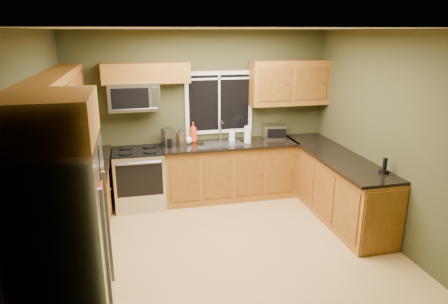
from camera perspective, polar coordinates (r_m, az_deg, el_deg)
name	(u,v)px	position (r m, az deg, el deg)	size (l,w,h in m)	color
floor	(226,243)	(5.37, 0.33, -12.93)	(4.20, 4.20, 0.00)	tan
ceiling	(227,28)	(4.66, 0.39, 17.23)	(4.20, 4.20, 0.00)	white
back_wall	(201,115)	(6.56, -3.30, 5.25)	(4.20, 4.20, 0.00)	#37391E
front_wall	(279,205)	(3.22, 7.85, -7.53)	(4.20, 4.20, 0.00)	#37391E
left_wall	(41,156)	(4.83, -24.66, -0.59)	(3.60, 3.60, 0.00)	#37391E
right_wall	(380,135)	(5.69, 21.40, 2.28)	(3.60, 3.60, 0.00)	#37391E
window	(219,103)	(6.56, -0.70, 7.08)	(1.12, 0.03, 1.02)	white
base_cabinets_left	(83,210)	(5.53, -19.53, -7.86)	(0.60, 2.65, 0.90)	brown
countertop_left	(81,176)	(5.35, -19.76, -3.26)	(0.65, 2.65, 0.04)	black
base_cabinets_back	(230,171)	(6.60, 0.83, -2.77)	(2.17, 0.60, 0.90)	brown
countertop_back	(230,144)	(6.43, 0.90, 1.10)	(2.17, 0.65, 0.04)	black
base_cabinets_peninsula	(334,185)	(6.25, 15.48, -4.59)	(0.60, 2.52, 0.90)	brown
countertop_peninsula	(335,155)	(6.09, 15.58, -0.47)	(0.65, 2.50, 0.04)	black
upper_cabinets_left	(58,103)	(5.14, -22.57, 6.52)	(0.33, 2.65, 0.72)	brown
upper_cabinets_back_left	(146,73)	(6.20, -11.05, 11.02)	(1.30, 0.33, 0.30)	brown
upper_cabinets_back_right	(289,83)	(6.72, 9.34, 9.74)	(1.30, 0.33, 0.72)	brown
upper_cabinet_over_fridge	(45,119)	(3.36, -24.15, 4.36)	(0.72, 0.90, 0.38)	brown
refrigerator	(63,249)	(3.75, -22.03, -12.73)	(0.74, 0.90, 1.80)	#B7B7BC
range	(140,178)	(6.39, -11.98, -3.64)	(0.76, 0.69, 0.94)	#B7B7BC
microwave	(134,96)	(6.21, -12.72, 7.76)	(0.76, 0.41, 0.42)	#B7B7BC
sink	(223,143)	(6.42, -0.13, 1.36)	(0.60, 0.42, 0.36)	slate
toaster_oven	(274,132)	(6.76, 7.15, 2.92)	(0.41, 0.34, 0.23)	#B7B7BC
coffee_maker	(168,138)	(6.28, -7.95, 1.97)	(0.21, 0.26, 0.28)	slate
kettle	(181,138)	(6.25, -6.12, 1.98)	(0.20, 0.20, 0.29)	#B7B7BC
paper_towel_roll	(248,135)	(6.45, 3.40, 2.51)	(0.14, 0.14, 0.29)	white
soap_bottle_a	(193,132)	(6.49, -4.42, 2.86)	(0.12, 0.13, 0.32)	red
soap_bottle_b	(232,135)	(6.55, 1.16, 2.47)	(0.09, 0.09, 0.20)	white
soap_bottle_c	(188,139)	(6.41, -5.16, 1.91)	(0.13, 0.13, 0.16)	white
cordless_phone	(384,169)	(5.45, 21.93, -2.22)	(0.10, 0.10, 0.20)	black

